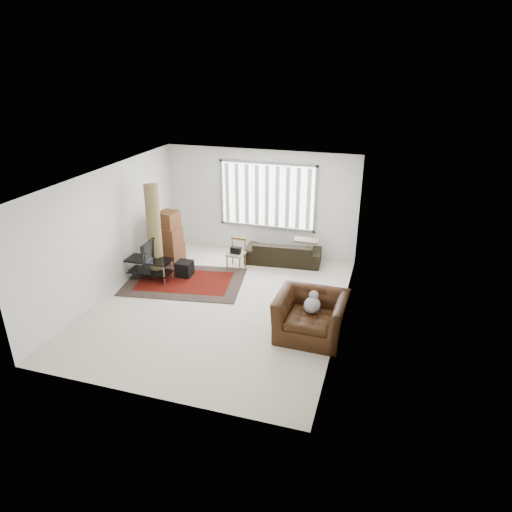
{
  "coord_description": "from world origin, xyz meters",
  "views": [
    {
      "loc": [
        3.18,
        -7.81,
        4.75
      ],
      "look_at": [
        0.7,
        0.32,
        1.05
      ],
      "focal_mm": 32.0,
      "sensor_mm": 36.0,
      "label": 1
    }
  ],
  "objects_px": {
    "side_chair": "(236,252)",
    "armchair": "(311,313)",
    "tv_stand": "(149,265)",
    "moving_boxes": "(170,239)",
    "sofa": "(283,249)"
  },
  "relations": [
    {
      "from": "side_chair",
      "to": "armchair",
      "type": "xyz_separation_m",
      "value": [
        2.29,
        -2.42,
        0.06
      ]
    },
    {
      "from": "side_chair",
      "to": "armchair",
      "type": "relative_size",
      "value": 0.57
    },
    {
      "from": "tv_stand",
      "to": "side_chair",
      "type": "bearing_deg",
      "value": 35.4
    },
    {
      "from": "moving_boxes",
      "to": "side_chair",
      "type": "bearing_deg",
      "value": 5.25
    },
    {
      "from": "moving_boxes",
      "to": "armchair",
      "type": "bearing_deg",
      "value": -29.71
    },
    {
      "from": "sofa",
      "to": "side_chair",
      "type": "relative_size",
      "value": 2.53
    },
    {
      "from": "sofa",
      "to": "side_chair",
      "type": "height_order",
      "value": "side_chair"
    },
    {
      "from": "tv_stand",
      "to": "armchair",
      "type": "bearing_deg",
      "value": -16.94
    },
    {
      "from": "tv_stand",
      "to": "side_chair",
      "type": "distance_m",
      "value": 2.08
    },
    {
      "from": "moving_boxes",
      "to": "armchair",
      "type": "xyz_separation_m",
      "value": [
        3.97,
        -2.27,
        -0.14
      ]
    },
    {
      "from": "moving_boxes",
      "to": "armchair",
      "type": "relative_size",
      "value": 1.02
    },
    {
      "from": "tv_stand",
      "to": "armchair",
      "type": "distance_m",
      "value": 4.17
    },
    {
      "from": "tv_stand",
      "to": "moving_boxes",
      "type": "distance_m",
      "value": 1.08
    },
    {
      "from": "tv_stand",
      "to": "sofa",
      "type": "bearing_deg",
      "value": 34.24
    },
    {
      "from": "sofa",
      "to": "side_chair",
      "type": "xyz_separation_m",
      "value": [
        -1.02,
        -0.64,
        0.05
      ]
    }
  ]
}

